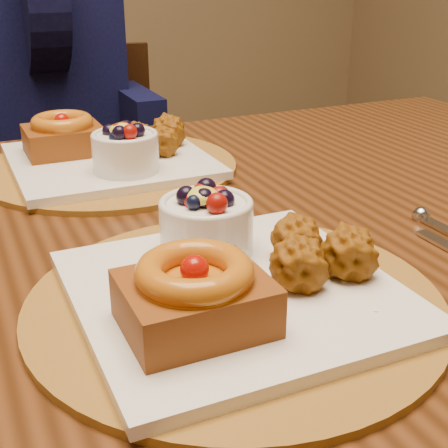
{
  "coord_description": "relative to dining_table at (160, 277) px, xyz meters",
  "views": [
    {
      "loc": [
        -0.18,
        -0.8,
        1.05
      ],
      "look_at": [
        0.04,
        -0.3,
        0.81
      ],
      "focal_mm": 50.0,
      "sensor_mm": 36.0,
      "label": 1
    }
  ],
  "objects": [
    {
      "name": "place_setting_far",
      "position": [
        -0.0,
        0.21,
        0.1
      ],
      "size": [
        0.38,
        0.38,
        0.09
      ],
      "color": "brown",
      "rests_on": "dining_table"
    },
    {
      "name": "chair_far",
      "position": [
        0.12,
        1.0,
        -0.22
      ],
      "size": [
        0.46,
        0.46,
        0.83
      ],
      "rotation": [
        0.0,
        0.0,
        -0.17
      ],
      "color": "black",
      "rests_on": "ground"
    },
    {
      "name": "place_setting_near",
      "position": [
        -0.0,
        -0.21,
        0.1
      ],
      "size": [
        0.38,
        0.38,
        0.09
      ],
      "color": "brown",
      "rests_on": "dining_table"
    },
    {
      "name": "diner",
      "position": [
        0.03,
        0.96,
        0.15
      ],
      "size": [
        0.47,
        0.47,
        0.77
      ],
      "rotation": [
        0.0,
        0.0,
        -0.23
      ],
      "color": "black",
      "rests_on": "ground"
    },
    {
      "name": "dining_table",
      "position": [
        0.0,
        0.0,
        0.0
      ],
      "size": [
        1.6,
        0.9,
        0.76
      ],
      "color": "#341909",
      "rests_on": "ground"
    }
  ]
}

